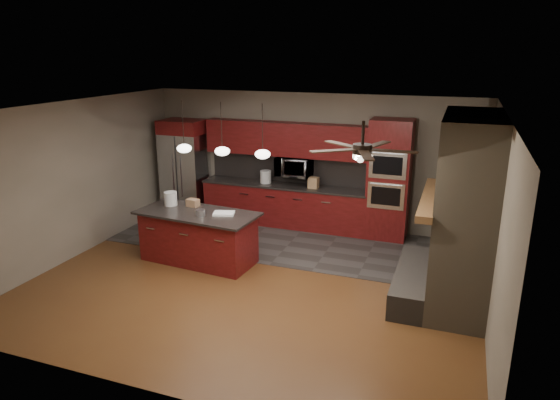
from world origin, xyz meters
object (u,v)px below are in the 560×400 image
at_px(microwave, 294,166).
at_px(counter_box, 313,183).
at_px(kitchen_island, 198,237).
at_px(counter_bucket, 266,177).
at_px(paint_tray, 224,213).
at_px(paint_can, 201,213).
at_px(white_bucket, 171,199).
at_px(cardboard_box, 193,203).
at_px(refrigerator, 185,168).
at_px(oven_tower, 389,180).

relative_size(microwave, counter_box, 3.25).
distance_m(kitchen_island, counter_bucket, 2.44).
xyz_separation_m(paint_tray, counter_box, (0.94, 2.24, 0.07)).
distance_m(paint_can, counter_box, 2.77).
relative_size(microwave, counter_bucket, 2.74).
bearing_deg(kitchen_island, white_bucket, 167.77).
height_order(paint_tray, cardboard_box, cardboard_box).
height_order(white_bucket, paint_can, white_bucket).
xyz_separation_m(refrigerator, paint_can, (1.72, -2.43, -0.11)).
bearing_deg(kitchen_island, paint_tray, 11.30).
bearing_deg(paint_tray, counter_box, 50.23).
relative_size(microwave, white_bucket, 2.94).
distance_m(refrigerator, cardboard_box, 2.39).
distance_m(oven_tower, counter_box, 1.53).
bearing_deg(microwave, counter_box, -12.37).
bearing_deg(white_bucket, cardboard_box, 10.88).
relative_size(kitchen_island, paint_can, 13.54).
distance_m(white_bucket, paint_can, 0.89).
bearing_deg(refrigerator, paint_can, -54.68).
bearing_deg(oven_tower, paint_tray, -137.15).
bearing_deg(cardboard_box, counter_bucket, 83.02).
bearing_deg(kitchen_island, refrigerator, 129.53).
bearing_deg(kitchen_island, paint_can, -40.52).
height_order(refrigerator, kitchen_island, refrigerator).
relative_size(microwave, paint_tray, 2.06).
bearing_deg(oven_tower, kitchen_island, -141.64).
relative_size(kitchen_island, paint_tray, 6.19).
bearing_deg(kitchen_island, counter_bucket, 86.24).
distance_m(microwave, refrigerator, 2.55).
bearing_deg(oven_tower, counter_box, -178.39).
relative_size(paint_tray, cardboard_box, 1.69).
xyz_separation_m(white_bucket, cardboard_box, (0.41, 0.08, -0.06)).
relative_size(oven_tower, microwave, 3.25).
relative_size(paint_can, counter_bucket, 0.61).
relative_size(counter_bucket, counter_box, 1.19).
bearing_deg(cardboard_box, paint_tray, -7.95).
xyz_separation_m(paint_tray, counter_bucket, (-0.13, 2.29, 0.10)).
bearing_deg(kitchen_island, oven_tower, 43.32).
bearing_deg(cardboard_box, counter_box, 59.46).
bearing_deg(paint_can, white_bucket, 155.91).
height_order(refrigerator, counter_box, refrigerator).
distance_m(paint_tray, counter_box, 2.43).
bearing_deg(counter_bucket, oven_tower, -0.16).
height_order(microwave, refrigerator, refrigerator).
xyz_separation_m(paint_tray, cardboard_box, (-0.73, 0.22, 0.05)).
xyz_separation_m(oven_tower, cardboard_box, (-3.19, -2.06, -0.20)).
height_order(microwave, cardboard_box, microwave).
height_order(white_bucket, cardboard_box, white_bucket).
height_order(paint_can, counter_box, counter_box).
bearing_deg(microwave, refrigerator, -177.05).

